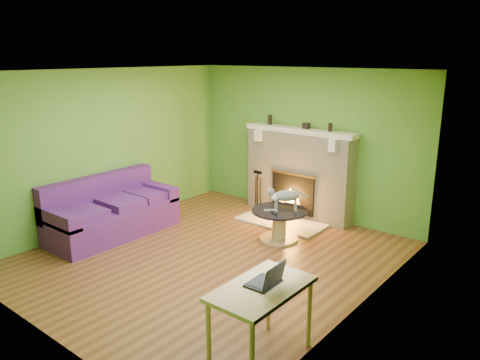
% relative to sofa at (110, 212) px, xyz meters
% --- Properties ---
extents(floor, '(5.00, 5.00, 0.00)m').
position_rel_sofa_xyz_m(floor, '(1.86, 0.35, -0.36)').
color(floor, brown).
rests_on(floor, ground).
extents(ceiling, '(5.00, 5.00, 0.00)m').
position_rel_sofa_xyz_m(ceiling, '(1.86, 0.35, 2.24)').
color(ceiling, white).
rests_on(ceiling, wall_back).
extents(wall_back, '(5.00, 0.00, 5.00)m').
position_rel_sofa_xyz_m(wall_back, '(1.86, 2.85, 0.94)').
color(wall_back, '#51892C').
rests_on(wall_back, floor).
extents(wall_front, '(5.00, 0.00, 5.00)m').
position_rel_sofa_xyz_m(wall_front, '(1.86, -2.15, 0.94)').
color(wall_front, '#51892C').
rests_on(wall_front, floor).
extents(wall_left, '(0.00, 5.00, 5.00)m').
position_rel_sofa_xyz_m(wall_left, '(-0.39, 0.35, 0.94)').
color(wall_left, '#51892C').
rests_on(wall_left, floor).
extents(wall_right, '(0.00, 5.00, 5.00)m').
position_rel_sofa_xyz_m(wall_right, '(4.11, 0.35, 0.94)').
color(wall_right, '#51892C').
rests_on(wall_right, floor).
extents(window_frame, '(0.00, 1.20, 1.20)m').
position_rel_sofa_xyz_m(window_frame, '(4.10, -0.55, 1.19)').
color(window_frame, silver).
rests_on(window_frame, wall_right).
extents(window_pane, '(0.00, 1.06, 1.06)m').
position_rel_sofa_xyz_m(window_pane, '(4.09, -0.55, 1.19)').
color(window_pane, white).
rests_on(window_pane, wall_right).
extents(fireplace, '(2.10, 0.46, 1.58)m').
position_rel_sofa_xyz_m(fireplace, '(1.86, 2.66, 0.41)').
color(fireplace, beige).
rests_on(fireplace, floor).
extents(hearth, '(1.50, 0.75, 0.03)m').
position_rel_sofa_xyz_m(hearth, '(1.86, 2.15, -0.34)').
color(hearth, beige).
rests_on(hearth, floor).
extents(mantel, '(2.10, 0.28, 0.08)m').
position_rel_sofa_xyz_m(mantel, '(1.86, 2.64, 1.18)').
color(mantel, silver).
rests_on(mantel, fireplace).
extents(sofa, '(0.93, 2.06, 0.93)m').
position_rel_sofa_xyz_m(sofa, '(0.00, 0.00, 0.00)').
color(sofa, '#3F185C').
rests_on(sofa, floor).
extents(coffee_table, '(0.86, 0.86, 0.49)m').
position_rel_sofa_xyz_m(coffee_table, '(2.25, 1.50, -0.08)').
color(coffee_table, tan).
rests_on(coffee_table, floor).
extents(desk, '(0.59, 1.02, 0.76)m').
position_rel_sofa_xyz_m(desk, '(3.81, -1.07, 0.31)').
color(desk, tan).
rests_on(desk, floor).
extents(cat, '(0.59, 0.58, 0.38)m').
position_rel_sofa_xyz_m(cat, '(2.33, 1.55, 0.32)').
color(cat, slate).
rests_on(cat, coffee_table).
extents(remote_silver, '(0.16, 0.14, 0.02)m').
position_rel_sofa_xyz_m(remote_silver, '(2.15, 1.38, 0.14)').
color(remote_silver, '#969799').
rests_on(remote_silver, coffee_table).
extents(remote_black, '(0.16, 0.12, 0.02)m').
position_rel_sofa_xyz_m(remote_black, '(2.27, 1.32, 0.14)').
color(remote_black, black).
rests_on(remote_black, coffee_table).
extents(laptop, '(0.29, 0.33, 0.24)m').
position_rel_sofa_xyz_m(laptop, '(3.79, -1.02, 0.52)').
color(laptop, black).
rests_on(laptop, desk).
extents(fire_tools, '(0.21, 0.21, 0.77)m').
position_rel_sofa_xyz_m(fire_tools, '(1.23, 2.30, 0.06)').
color(fire_tools, black).
rests_on(fire_tools, hearth).
extents(mantel_vase_left, '(0.08, 0.08, 0.18)m').
position_rel_sofa_xyz_m(mantel_vase_left, '(1.21, 2.67, 1.31)').
color(mantel_vase_left, black).
rests_on(mantel_vase_left, mantel).
extents(mantel_vase_right, '(0.07, 0.07, 0.14)m').
position_rel_sofa_xyz_m(mantel_vase_right, '(2.43, 2.67, 1.29)').
color(mantel_vase_right, black).
rests_on(mantel_vase_right, mantel).
extents(mantel_box, '(0.12, 0.08, 0.10)m').
position_rel_sofa_xyz_m(mantel_box, '(1.97, 2.67, 1.27)').
color(mantel_box, black).
rests_on(mantel_box, mantel).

